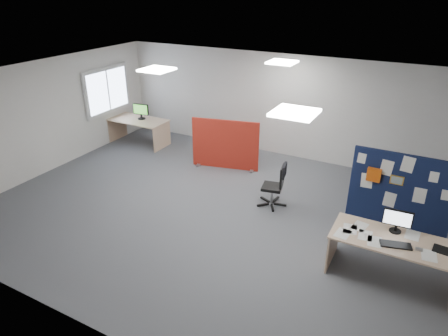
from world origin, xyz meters
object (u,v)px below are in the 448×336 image
at_px(monitor_main, 397,220).
at_px(office_chair, 277,183).
at_px(navy_divider, 399,192).
at_px(monitor_second, 141,111).
at_px(main_desk, 393,247).
at_px(second_desk, 139,125).
at_px(red_divider, 225,145).

relative_size(monitor_main, office_chair, 0.46).
xyz_separation_m(navy_divider, monitor_second, (-7.08, 1.26, 0.20)).
relative_size(main_desk, office_chair, 1.96).
relative_size(monitor_second, office_chair, 0.51).
height_order(monitor_second, office_chair, monitor_second).
xyz_separation_m(second_desk, monitor_second, (0.06, 0.06, 0.41)).
xyz_separation_m(main_desk, red_divider, (-4.25, 2.41, 0.06)).
bearing_deg(monitor_main, monitor_second, 156.34).
xyz_separation_m(main_desk, monitor_main, (-0.02, 0.20, 0.38)).
relative_size(monitor_main, red_divider, 0.26).
distance_m(navy_divider, second_desk, 7.24).
bearing_deg(navy_divider, red_divider, 168.51).
xyz_separation_m(monitor_main, monitor_second, (-7.18, 2.63, 0.02)).
distance_m(second_desk, monitor_second, 0.42).
distance_m(monitor_main, monitor_second, 7.64).
bearing_deg(main_desk, monitor_main, 97.07).
bearing_deg(second_desk, monitor_main, -19.56).
distance_m(monitor_second, office_chair, 5.06).
xyz_separation_m(monitor_second, office_chair, (4.79, -1.58, -0.43)).
bearing_deg(office_chair, navy_divider, -2.97).
height_order(red_divider, monitor_second, red_divider).
height_order(monitor_main, monitor_second, monitor_second).
bearing_deg(second_desk, navy_divider, -9.52).
height_order(navy_divider, office_chair, navy_divider).
distance_m(red_divider, second_desk, 3.03).
xyz_separation_m(red_divider, second_desk, (-3.01, 0.36, -0.07)).
relative_size(navy_divider, red_divider, 1.10).
height_order(navy_divider, second_desk, navy_divider).
relative_size(navy_divider, monitor_main, 4.17).
bearing_deg(monitor_second, monitor_main, -26.98).
xyz_separation_m(red_divider, monitor_second, (-2.95, 0.41, 0.34)).
height_order(main_desk, second_desk, same).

